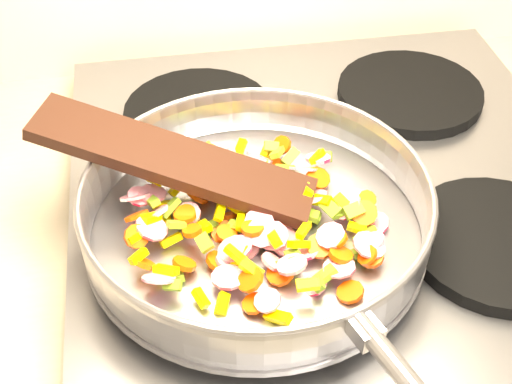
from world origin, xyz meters
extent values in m
cube|color=#939399|center=(-0.70, 1.67, 0.92)|extent=(0.60, 0.60, 0.04)
cylinder|color=black|center=(-0.84, 1.52, 0.95)|extent=(0.19, 0.19, 0.02)
cylinder|color=black|center=(-0.56, 1.52, 0.95)|extent=(0.19, 0.19, 0.02)
cylinder|color=black|center=(-0.84, 1.81, 0.95)|extent=(0.19, 0.19, 0.02)
cylinder|color=black|center=(-0.56, 1.81, 0.95)|extent=(0.19, 0.19, 0.02)
cylinder|color=#9E9EA5|center=(-0.81, 1.57, 0.96)|extent=(0.35, 0.35, 0.01)
torus|color=#9E9EA5|center=(-0.81, 1.57, 0.99)|extent=(0.40, 0.40, 0.06)
torus|color=#9E9EA5|center=(-0.81, 1.57, 1.02)|extent=(0.35, 0.35, 0.01)
cube|color=#9E9EA5|center=(-0.75, 1.40, 1.01)|extent=(0.03, 0.04, 0.02)
cube|color=olive|center=(-0.72, 1.57, 0.98)|extent=(0.01, 0.02, 0.01)
cube|color=#EFD400|center=(-0.88, 1.64, 0.97)|extent=(0.02, 0.02, 0.02)
cylinder|color=#E04705|center=(-0.73, 1.47, 0.97)|extent=(0.03, 0.03, 0.01)
cube|color=olive|center=(-0.85, 1.58, 0.97)|extent=(0.02, 0.02, 0.01)
cylinder|color=#E04705|center=(-0.71, 1.50, 0.98)|extent=(0.02, 0.03, 0.02)
cylinder|color=#E04705|center=(-0.92, 1.53, 0.98)|extent=(0.03, 0.02, 0.02)
cube|color=#EFD400|center=(-0.93, 1.56, 0.98)|extent=(0.02, 0.02, 0.01)
cylinder|color=#E04705|center=(-0.90, 1.66, 0.98)|extent=(0.02, 0.02, 0.02)
cube|color=olive|center=(-0.71, 1.52, 0.97)|extent=(0.02, 0.01, 0.01)
cube|color=#EFD400|center=(-0.81, 1.45, 0.97)|extent=(0.03, 0.03, 0.02)
cube|color=olive|center=(-0.89, 1.57, 0.99)|extent=(0.02, 0.02, 0.02)
cube|color=#EFD400|center=(-0.79, 1.64, 0.97)|extent=(0.03, 0.02, 0.02)
cylinder|color=#E04705|center=(-0.73, 1.51, 0.98)|extent=(0.03, 0.03, 0.02)
cube|color=#EFD400|center=(-0.86, 1.58, 0.97)|extent=(0.02, 0.02, 0.01)
cylinder|color=#C01238|center=(-0.74, 1.64, 0.98)|extent=(0.03, 0.03, 0.02)
cylinder|color=#C01238|center=(-0.78, 1.55, 0.97)|extent=(0.04, 0.04, 0.03)
cube|color=#EFD400|center=(-0.82, 1.57, 0.98)|extent=(0.01, 0.02, 0.01)
cube|color=olive|center=(-0.79, 1.65, 0.98)|extent=(0.02, 0.02, 0.02)
cube|color=#EFD400|center=(-0.78, 1.47, 0.99)|extent=(0.02, 0.01, 0.01)
cylinder|color=#E04705|center=(-0.85, 1.53, 0.97)|extent=(0.04, 0.04, 0.02)
cylinder|color=#C01238|center=(-0.82, 1.55, 0.97)|extent=(0.03, 0.03, 0.02)
cylinder|color=#E04705|center=(-0.88, 1.58, 0.98)|extent=(0.03, 0.03, 0.01)
cylinder|color=#C01238|center=(-0.71, 1.57, 0.98)|extent=(0.03, 0.04, 0.03)
cube|color=#EFD400|center=(-0.73, 1.54, 0.97)|extent=(0.03, 0.02, 0.02)
cube|color=#EFD400|center=(-0.84, 1.52, 0.99)|extent=(0.02, 0.02, 0.01)
cube|color=#EFD400|center=(-0.79, 1.66, 0.98)|extent=(0.02, 0.02, 0.01)
cube|color=olive|center=(-0.90, 1.50, 0.98)|extent=(0.02, 0.02, 0.01)
cylinder|color=#E04705|center=(-0.79, 1.58, 0.96)|extent=(0.02, 0.02, 0.01)
cylinder|color=#C01238|center=(-0.80, 1.63, 0.97)|extent=(0.02, 0.03, 0.02)
cylinder|color=#E04705|center=(-0.92, 1.59, 0.98)|extent=(0.03, 0.03, 0.02)
cube|color=#EFD400|center=(-0.90, 1.61, 0.97)|extent=(0.02, 0.01, 0.01)
cube|color=olive|center=(-0.75, 1.67, 0.97)|extent=(0.02, 0.02, 0.02)
cylinder|color=#C01238|center=(-0.77, 1.63, 0.97)|extent=(0.03, 0.03, 0.00)
cylinder|color=#C01238|center=(-0.91, 1.57, 0.98)|extent=(0.04, 0.04, 0.02)
cylinder|color=#C01238|center=(-0.83, 1.54, 0.98)|extent=(0.05, 0.05, 0.02)
cylinder|color=#C01238|center=(-0.77, 1.62, 0.97)|extent=(0.04, 0.04, 0.02)
cylinder|color=#C01238|center=(-0.79, 1.67, 0.98)|extent=(0.04, 0.03, 0.03)
cylinder|color=#E04705|center=(-0.88, 1.59, 0.98)|extent=(0.03, 0.03, 0.01)
cube|color=olive|center=(-0.76, 1.48, 0.97)|extent=(0.01, 0.02, 0.01)
cylinder|color=#E04705|center=(-0.83, 1.49, 0.98)|extent=(0.03, 0.04, 0.02)
cylinder|color=#E04705|center=(-0.88, 1.53, 0.97)|extent=(0.03, 0.03, 0.02)
cylinder|color=#C01238|center=(-0.74, 1.50, 0.98)|extent=(0.04, 0.04, 0.01)
cylinder|color=#C01238|center=(-0.81, 1.47, 0.98)|extent=(0.03, 0.03, 0.01)
cylinder|color=#C01238|center=(-0.83, 1.62, 0.97)|extent=(0.03, 0.03, 0.02)
cube|color=olive|center=(-0.70, 1.54, 0.97)|extent=(0.03, 0.02, 0.02)
cube|color=#EFD400|center=(-0.81, 1.68, 0.97)|extent=(0.02, 0.03, 0.01)
cylinder|color=#C01238|center=(-0.81, 1.69, 0.97)|extent=(0.03, 0.04, 0.03)
cylinder|color=#C01238|center=(-0.74, 1.53, 0.99)|extent=(0.04, 0.04, 0.02)
cube|color=olive|center=(-0.81, 1.56, 0.97)|extent=(0.02, 0.02, 0.01)
cylinder|color=#E04705|center=(-0.87, 1.56, 0.98)|extent=(0.03, 0.03, 0.01)
cylinder|color=#C01238|center=(-0.79, 1.55, 0.98)|extent=(0.04, 0.04, 0.02)
cylinder|color=#C01238|center=(-0.92, 1.62, 0.98)|extent=(0.05, 0.04, 0.03)
cylinder|color=#C01238|center=(-0.80, 1.55, 0.98)|extent=(0.04, 0.04, 0.02)
cylinder|color=#C01238|center=(-0.91, 1.50, 0.98)|extent=(0.04, 0.04, 0.02)
cylinder|color=#C01238|center=(-0.71, 1.51, 0.98)|extent=(0.05, 0.05, 0.01)
cube|color=#EFD400|center=(-0.73, 1.65, 0.99)|extent=(0.02, 0.02, 0.01)
cube|color=#EFD400|center=(-0.87, 1.48, 0.97)|extent=(0.02, 0.02, 0.01)
cylinder|color=#C01238|center=(-0.91, 1.62, 0.98)|extent=(0.03, 0.03, 0.01)
cube|color=olive|center=(-0.70, 1.58, 0.98)|extent=(0.02, 0.02, 0.01)
cylinder|color=#C01238|center=(-0.76, 1.49, 0.96)|extent=(0.03, 0.03, 0.02)
cube|color=#EFD400|center=(-0.90, 1.52, 0.98)|extent=(0.03, 0.02, 0.02)
cylinder|color=#C01238|center=(-0.92, 1.62, 0.98)|extent=(0.03, 0.03, 0.01)
cube|color=#EFD400|center=(-0.74, 1.58, 0.98)|extent=(0.02, 0.02, 0.02)
cylinder|color=#E04705|center=(-0.84, 1.56, 0.97)|extent=(0.02, 0.02, 0.01)
cylinder|color=#C01238|center=(-0.78, 1.50, 0.98)|extent=(0.03, 0.03, 0.02)
cylinder|color=#E04705|center=(-0.75, 1.53, 0.98)|extent=(0.04, 0.04, 0.01)
cylinder|color=#E04705|center=(-0.86, 1.63, 0.97)|extent=(0.04, 0.04, 0.03)
cube|color=olive|center=(-0.76, 1.65, 0.97)|extent=(0.02, 0.02, 0.02)
cube|color=olive|center=(-0.80, 1.62, 0.98)|extent=(0.02, 0.02, 0.01)
cylinder|color=#E04705|center=(-0.82, 1.60, 0.98)|extent=(0.02, 0.02, 0.02)
cylinder|color=#E04705|center=(-0.69, 1.58, 0.98)|extent=(0.03, 0.03, 0.02)
cube|color=#EFD400|center=(-0.90, 1.64, 0.98)|extent=(0.02, 0.03, 0.02)
cube|color=olive|center=(-0.91, 1.61, 0.99)|extent=(0.02, 0.02, 0.02)
cube|color=olive|center=(-0.83, 1.57, 0.98)|extent=(0.02, 0.02, 0.01)
cube|color=#EFD400|center=(-0.69, 1.59, 0.97)|extent=(0.02, 0.03, 0.01)
cube|color=olive|center=(-0.75, 1.58, 0.97)|extent=(0.02, 0.02, 0.01)
cube|color=olive|center=(-0.72, 1.66, 0.98)|extent=(0.02, 0.02, 0.02)
cylinder|color=#E04705|center=(-0.93, 1.56, 0.98)|extent=(0.03, 0.03, 0.03)
cube|color=olive|center=(-0.82, 1.57, 0.97)|extent=(0.02, 0.02, 0.02)
cube|color=#EFD400|center=(-0.83, 1.52, 0.98)|extent=(0.02, 0.03, 0.01)
cube|color=#EFD400|center=(-0.82, 1.50, 0.99)|extent=(0.02, 0.02, 0.02)
cylinder|color=#E04705|center=(-0.71, 1.50, 0.97)|extent=(0.03, 0.03, 0.01)
cylinder|color=#E04705|center=(-0.77, 1.66, 0.97)|extent=(0.03, 0.03, 0.02)
cylinder|color=#C01238|center=(-0.84, 1.53, 0.97)|extent=(0.03, 0.04, 0.02)
cube|color=olive|center=(-0.89, 1.52, 0.97)|extent=(0.01, 0.02, 0.01)
cube|color=olive|center=(-0.77, 1.68, 0.98)|extent=(0.02, 0.01, 0.01)
cube|color=#EFD400|center=(-0.92, 1.53, 0.99)|extent=(0.02, 0.02, 0.01)
cube|color=olive|center=(-0.71, 1.56, 0.98)|extent=(0.02, 0.02, 0.01)
cube|color=#EFD400|center=(-0.89, 1.56, 0.97)|extent=(0.02, 0.02, 0.01)
cube|color=#EFD400|center=(-0.71, 1.55, 0.97)|extent=(0.02, 0.02, 0.01)
cube|color=olive|center=(-0.88, 1.65, 0.98)|extent=(0.02, 0.02, 0.01)
cylinder|color=#C01238|center=(-0.79, 1.64, 0.97)|extent=(0.04, 0.05, 0.02)
cube|color=olive|center=(-0.84, 1.69, 0.98)|extent=(0.01, 0.02, 0.01)
cube|color=olive|center=(-0.77, 1.67, 0.98)|extent=(0.02, 0.02, 0.01)
cylinder|color=#C01238|center=(-0.87, 1.59, 0.98)|extent=(0.03, 0.03, 0.02)
cylinder|color=#E04705|center=(-0.73, 1.63, 0.97)|extent=(0.04, 0.04, 0.02)
cylinder|color=#C01238|center=(-0.76, 1.53, 0.97)|extent=(0.03, 0.03, 0.02)
cube|color=#EFD400|center=(-0.80, 1.70, 0.97)|extent=(0.02, 0.02, 0.02)
cylinder|color=#C01238|center=(-0.76, 1.62, 0.97)|extent=(0.03, 0.04, 0.03)
cube|color=#EFD400|center=(-0.90, 1.60, 0.97)|extent=(0.01, 0.02, 0.01)
cylinder|color=#C01238|center=(-0.84, 1.50, 0.98)|extent=(0.04, 0.04, 0.01)
cube|color=#EFD400|center=(-0.84, 1.65, 0.98)|extent=(0.01, 0.03, 0.01)
cube|color=olive|center=(-0.75, 1.57, 0.97)|extent=(0.02, 0.02, 0.01)
cube|color=#EFD400|center=(-0.78, 1.58, 0.98)|extent=(0.02, 0.02, 0.01)
cylinder|color=#E04705|center=(-0.78, 1.62, 0.97)|extent=(0.03, 0.03, 0.01)
cylinder|color=#E04705|center=(-0.83, 1.60, 0.96)|extent=(0.03, 0.02, 0.02)
cylinder|color=#C01238|center=(-0.91, 1.59, 0.98)|extent=(0.04, 0.03, 0.03)
cube|color=#EFD400|center=(-0.75, 1.60, 0.98)|extent=(0.02, 0.02, 0.01)
cube|color=#EFD400|center=(-0.75, 1.60, 0.98)|extent=(0.02, 0.03, 0.02)
cylinder|color=#E04705|center=(-0.79, 1.50, 0.97)|extent=(0.04, 0.04, 0.02)
cube|color=#EFD400|center=(-0.86, 1.64, 0.97)|extent=(0.03, 0.02, 0.01)
cube|color=#EFD400|center=(-0.71, 1.57, 0.98)|extent=(0.02, 0.03, 0.02)
cube|color=#EFD400|center=(-0.79, 1.54, 0.98)|extent=(0.01, 0.03, 0.02)
cylinder|color=#E04705|center=(-0.73, 1.52, 0.98)|extent=(0.03, 0.03, 0.02)
cube|color=olive|center=(-0.75, 1.49, 0.97)|extent=(0.03, 0.02, 0.02)
cube|color=#EFD400|center=(-0.82, 1.59, 0.98)|extent=(0.03, 0.03, 0.02)
cube|color=#EFD400|center=(-0.77, 1.53, 0.98)|extent=(0.02, 0.02, 0.02)
cylinder|color=#C01238|center=(-0.80, 1.56, 0.98)|extent=(0.03, 0.03, 0.02)
cylinder|color=#C01238|center=(-0.80, 1.52, 0.97)|extent=(0.03, 0.03, 0.02)
cylinder|color=#E04705|center=(-0.76, 1.69, 0.98)|extent=(0.02, 0.03, 0.03)
cylinder|color=#C01238|center=(-0.70, 1.58, 0.98)|extent=(0.05, 0.05, 0.01)
cube|color=#EFD400|center=(-0.80, 1.60, 0.98)|extent=(0.02, 0.02, 0.01)
cube|color=#EFD400|center=(-0.77, 1.69, 0.97)|extent=(0.02, 0.02, 0.01)
cube|color=olive|center=(-0.71, 1.52, 0.98)|extent=(0.02, 0.02, 0.01)
cylinder|color=#E04705|center=(-0.84, 1.57, 0.96)|extent=(0.03, 0.03, 0.02)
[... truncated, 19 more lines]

